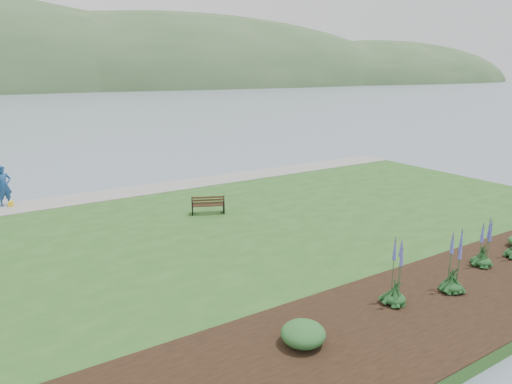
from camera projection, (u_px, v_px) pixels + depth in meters
ground at (220, 229)px, 20.08m from camera, size 600.00×600.00×0.00m
lawn at (243, 238)px, 18.40m from camera, size 34.00×20.00×0.40m
shoreline_path at (162, 187)px, 25.61m from camera, size 34.00×2.20×0.03m
garden_bed at (464, 291)px, 13.52m from camera, size 24.00×4.40×0.04m
far_hillside at (53, 90)px, 169.26m from camera, size 580.00×80.00×38.00m
park_bench at (208, 204)px, 20.79m from camera, size 1.59×1.15×0.92m
person at (3, 183)px, 21.82m from camera, size 1.01×0.85×2.35m
pannier at (11, 204)px, 21.93m from camera, size 0.25×0.31×0.29m
echium_0 at (454, 265)px, 13.27m from camera, size 0.62×0.62×2.07m
echium_1 at (484, 246)px, 15.08m from camera, size 0.62×0.62×1.74m
echium_4 at (397, 274)px, 12.53m from camera, size 0.62×0.62×2.35m
shrub_0 at (303, 334)px, 10.81m from camera, size 1.08×1.08×0.54m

